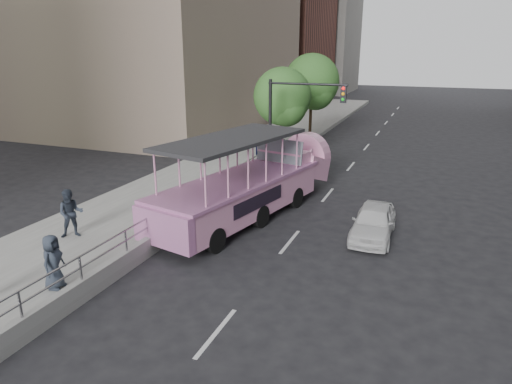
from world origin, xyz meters
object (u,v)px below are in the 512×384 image
(pedestrian_far, at_px, (53,262))
(street_tree_near, at_px, (283,99))
(parking_sign, at_px, (258,156))
(duck_boat, at_px, (253,184))
(street_tree_far, at_px, (313,84))
(pedestrian_mid, at_px, (71,213))
(traffic_signal, at_px, (291,113))
(car, at_px, (373,222))

(pedestrian_far, relative_size, street_tree_near, 0.28)
(parking_sign, bearing_deg, street_tree_near, 96.58)
(parking_sign, bearing_deg, duck_boat, -71.29)
(street_tree_far, bearing_deg, street_tree_near, -91.91)
(parking_sign, bearing_deg, pedestrian_mid, -111.29)
(pedestrian_mid, bearing_deg, parking_sign, 30.65)
(parking_sign, distance_m, street_tree_near, 6.36)
(duck_boat, bearing_deg, pedestrian_mid, -131.22)
(parking_sign, bearing_deg, pedestrian_far, -96.30)
(pedestrian_mid, distance_m, traffic_signal, 12.61)
(pedestrian_far, distance_m, traffic_signal, 14.99)
(pedestrian_mid, bearing_deg, traffic_signal, 30.91)
(street_tree_near, bearing_deg, parking_sign, -83.42)
(street_tree_near, height_order, street_tree_far, street_tree_far)
(traffic_signal, bearing_deg, car, -51.85)
(pedestrian_mid, bearing_deg, pedestrian_far, -92.35)
(pedestrian_mid, distance_m, pedestrian_far, 3.76)
(pedestrian_mid, height_order, parking_sign, parking_sign)
(pedestrian_far, bearing_deg, parking_sign, -15.26)
(duck_boat, distance_m, traffic_signal, 6.52)
(pedestrian_far, distance_m, street_tree_near, 18.27)
(street_tree_far, bearing_deg, traffic_signal, -81.57)
(car, bearing_deg, pedestrian_mid, -155.52)
(pedestrian_far, xyz_separation_m, street_tree_near, (0.66, 18.06, 2.72))
(car, bearing_deg, street_tree_near, 123.52)
(pedestrian_mid, xyz_separation_m, street_tree_near, (2.85, 15.00, 2.64))
(car, height_order, parking_sign, parking_sign)
(pedestrian_mid, relative_size, street_tree_far, 0.27)
(car, height_order, street_tree_far, street_tree_far)
(pedestrian_far, bearing_deg, street_tree_near, -11.04)
(street_tree_near, xyz_separation_m, street_tree_far, (0.20, 6.00, 0.49))
(duck_boat, bearing_deg, traffic_signal, 92.96)
(duck_boat, xyz_separation_m, pedestrian_far, (-2.57, -8.50, -0.20))
(duck_boat, bearing_deg, street_tree_near, 101.32)
(street_tree_near, bearing_deg, duck_boat, -78.68)
(pedestrian_mid, height_order, street_tree_far, street_tree_far)
(traffic_signal, height_order, street_tree_near, street_tree_near)
(car, relative_size, traffic_signal, 0.70)
(pedestrian_mid, xyz_separation_m, pedestrian_far, (2.20, -3.06, -0.09))
(car, xyz_separation_m, street_tree_near, (-7.04, 10.35, 3.20))
(duck_boat, distance_m, car, 5.23)
(pedestrian_mid, bearing_deg, street_tree_near, 41.17)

